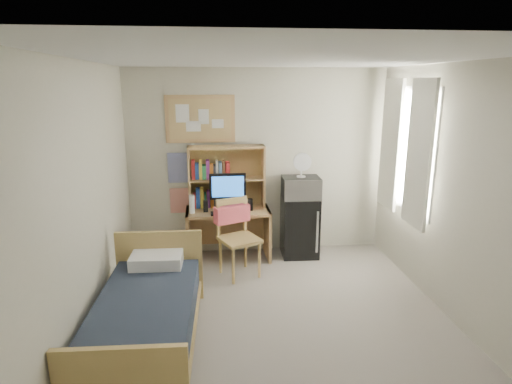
{
  "coord_description": "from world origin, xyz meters",
  "views": [
    {
      "loc": [
        -0.64,
        -3.82,
        2.4
      ],
      "look_at": [
        -0.11,
        1.2,
        1.1
      ],
      "focal_mm": 30.0,
      "sensor_mm": 36.0,
      "label": 1
    }
  ],
  "objects": [
    {
      "name": "speaker_right",
      "position": [
        -0.14,
        1.74,
        0.79
      ],
      "size": [
        0.07,
        0.07,
        0.16
      ],
      "primitive_type": "cube",
      "rotation": [
        0.0,
        0.0,
        0.02
      ],
      "color": "black",
      "rests_on": "desk"
    },
    {
      "name": "speaker_left",
      "position": [
        -0.74,
        1.73,
        0.79
      ],
      "size": [
        0.06,
        0.06,
        0.15
      ],
      "primitive_type": "cube",
      "rotation": [
        0.0,
        0.0,
        0.02
      ],
      "color": "black",
      "rests_on": "desk"
    },
    {
      "name": "wall_left",
      "position": [
        -1.8,
        0.0,
        1.3
      ],
      "size": [
        0.04,
        4.2,
        2.6
      ],
      "primitive_type": "cube",
      "color": "beige",
      "rests_on": "floor"
    },
    {
      "name": "bulletin_board",
      "position": [
        -0.78,
        2.08,
        1.92
      ],
      "size": [
        0.94,
        0.03,
        0.64
      ],
      "primitive_type": "cube",
      "color": "tan",
      "rests_on": "wall_back"
    },
    {
      "name": "ceiling",
      "position": [
        0.0,
        0.0,
        2.6
      ],
      "size": [
        3.6,
        4.2,
        0.02
      ],
      "primitive_type": "cube",
      "color": "white",
      "rests_on": "wall_back"
    },
    {
      "name": "curtain_right",
      "position": [
        1.72,
        1.6,
        1.6
      ],
      "size": [
        0.04,
        0.55,
        1.7
      ],
      "primitive_type": "cube",
      "color": "white",
      "rests_on": "wall_right"
    },
    {
      "name": "desk_chair",
      "position": [
        -0.32,
        1.23,
        0.5
      ],
      "size": [
        0.65,
        0.65,
        0.99
      ],
      "primitive_type": "cube",
      "rotation": [
        0.0,
        0.0,
        0.42
      ],
      "color": "tan",
      "rests_on": "floor"
    },
    {
      "name": "wall_right",
      "position": [
        1.8,
        0.0,
        1.3
      ],
      "size": [
        0.04,
        4.2,
        2.6
      ],
      "primitive_type": "cube",
      "color": "beige",
      "rests_on": "floor"
    },
    {
      "name": "pillow",
      "position": [
        -1.25,
        0.52,
        0.56
      ],
      "size": [
        0.55,
        0.4,
        0.13
      ],
      "primitive_type": "cube",
      "rotation": [
        0.0,
        0.0,
        -0.04
      ],
      "color": "white",
      "rests_on": "bed"
    },
    {
      "name": "floor",
      "position": [
        0.0,
        0.0,
        -0.01
      ],
      "size": [
        3.6,
        4.2,
        0.02
      ],
      "primitive_type": "cube",
      "color": "gray",
      "rests_on": "ground"
    },
    {
      "name": "poster_japan",
      "position": [
        -1.1,
        2.09,
        0.78
      ],
      "size": [
        0.28,
        0.01,
        0.36
      ],
      "primitive_type": "cube",
      "color": "red",
      "rests_on": "wall_back"
    },
    {
      "name": "microwave",
      "position": [
        0.57,
        1.81,
        0.99
      ],
      "size": [
        0.52,
        0.4,
        0.29
      ],
      "primitive_type": "cube",
      "rotation": [
        0.0,
        0.0,
        -0.03
      ],
      "color": "silver",
      "rests_on": "mini_fridge"
    },
    {
      "name": "water_bottle",
      "position": [
        -0.92,
        1.69,
        0.83
      ],
      "size": [
        0.07,
        0.07,
        0.25
      ],
      "primitive_type": "cylinder",
      "rotation": [
        0.0,
        0.0,
        0.02
      ],
      "color": "white",
      "rests_on": "desk"
    },
    {
      "name": "keyboard",
      "position": [
        -0.43,
        1.6,
        0.72
      ],
      "size": [
        0.48,
        0.16,
        0.02
      ],
      "primitive_type": "cube",
      "rotation": [
        0.0,
        0.0,
        0.02
      ],
      "color": "black",
      "rests_on": "desk"
    },
    {
      "name": "wall_back",
      "position": [
        0.0,
        2.1,
        1.3
      ],
      "size": [
        3.6,
        0.04,
        2.6
      ],
      "primitive_type": "cube",
      "color": "beige",
      "rests_on": "floor"
    },
    {
      "name": "window_unit",
      "position": [
        1.75,
        1.2,
        1.6
      ],
      "size": [
        0.1,
        1.4,
        1.7
      ],
      "primitive_type": "cube",
      "color": "white",
      "rests_on": "wall_right"
    },
    {
      "name": "desk_fan",
      "position": [
        0.57,
        1.81,
        1.29
      ],
      "size": [
        0.25,
        0.25,
        0.3
      ],
      "primitive_type": "cylinder",
      "rotation": [
        0.0,
        0.0,
        -0.03
      ],
      "color": "white",
      "rests_on": "microwave"
    },
    {
      "name": "monitor",
      "position": [
        -0.44,
        1.74,
        0.97
      ],
      "size": [
        0.49,
        0.05,
        0.52
      ],
      "primitive_type": "cube",
      "rotation": [
        0.0,
        0.0,
        0.02
      ],
      "color": "black",
      "rests_on": "desk"
    },
    {
      "name": "hutch",
      "position": [
        -0.44,
        1.95,
        1.14
      ],
      "size": [
        1.05,
        0.28,
        0.86
      ],
      "primitive_type": "cube",
      "rotation": [
        0.0,
        0.0,
        0.02
      ],
      "color": "tan",
      "rests_on": "desk"
    },
    {
      "name": "wall_front",
      "position": [
        0.0,
        -2.1,
        1.3
      ],
      "size": [
        3.6,
        0.04,
        2.6
      ],
      "primitive_type": "cube",
      "color": "beige",
      "rests_on": "floor"
    },
    {
      "name": "poster_wave",
      "position": [
        -1.1,
        2.09,
        1.25
      ],
      "size": [
        0.3,
        0.01,
        0.42
      ],
      "primitive_type": "cube",
      "color": "#263699",
      "rests_on": "wall_back"
    },
    {
      "name": "bed",
      "position": [
        -1.28,
        -0.23,
        0.25
      ],
      "size": [
        0.97,
        1.84,
        0.5
      ],
      "primitive_type": "cube",
      "rotation": [
        0.0,
        0.0,
        -0.04
      ],
      "color": "#1A2230",
      "rests_on": "floor"
    },
    {
      "name": "mini_fridge",
      "position": [
        0.57,
        1.83,
        0.42
      ],
      "size": [
        0.52,
        0.52,
        0.85
      ],
      "primitive_type": "cube",
      "rotation": [
        0.0,
        0.0,
        -0.03
      ],
      "color": "black",
      "rests_on": "floor"
    },
    {
      "name": "hoodie",
      "position": [
        -0.4,
        1.42,
        0.77
      ],
      "size": [
        0.48,
        0.31,
        0.22
      ],
      "primitive_type": "cube",
      "rotation": [
        0.0,
        0.0,
        0.42
      ],
      "color": "#E95864",
      "rests_on": "desk_chair"
    },
    {
      "name": "curtain_left",
      "position": [
        1.72,
        0.8,
        1.6
      ],
      "size": [
        0.04,
        0.55,
        1.7
      ],
      "primitive_type": "cube",
      "color": "white",
      "rests_on": "wall_right"
    },
    {
      "name": "desk",
      "position": [
        -0.44,
        1.8,
        0.36
      ],
      "size": [
        1.15,
        0.59,
        0.71
      ],
      "primitive_type": "cube",
      "rotation": [
        0.0,
        0.0,
        0.02
      ],
      "color": "tan",
      "rests_on": "floor"
    }
  ]
}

